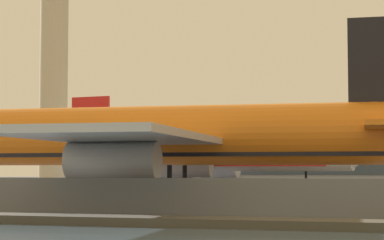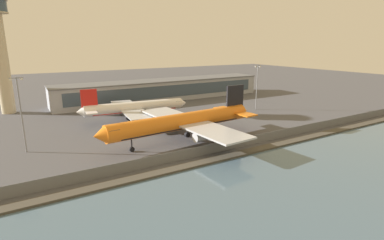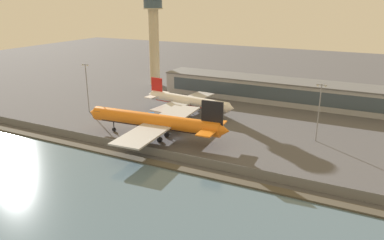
{
  "view_description": "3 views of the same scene",
  "coord_description": "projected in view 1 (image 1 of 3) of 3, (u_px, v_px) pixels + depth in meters",
  "views": [
    {
      "loc": [
        14.7,
        -60.57,
        3.13
      ],
      "look_at": [
        -3.29,
        -1.06,
        7.29
      ],
      "focal_mm": 70.0,
      "sensor_mm": 36.0,
      "label": 1
    },
    {
      "loc": [
        -48.6,
        -76.59,
        27.92
      ],
      "look_at": [
        -2.27,
        0.16,
        5.02
      ],
      "focal_mm": 28.0,
      "sensor_mm": 36.0,
      "label": 2
    },
    {
      "loc": [
        57.39,
        -101.85,
        44.74
      ],
      "look_at": [
        2.11,
        6.25,
        4.99
      ],
      "focal_mm": 35.0,
      "sensor_mm": 36.0,
      "label": 3
    }
  ],
  "objects": [
    {
      "name": "passenger_jet_white_red",
      "position": [
        199.0,
        156.0,
        91.71
      ],
      "size": [
        41.58,
        35.65,
        12.81
      ],
      "color": "white",
      "rests_on": "ground"
    },
    {
      "name": "control_tower",
      "position": [
        54.0,
        47.0,
        141.84
      ],
      "size": [
        10.54,
        10.54,
        46.8
      ],
      "color": "#C6B793",
      "rests_on": "ground"
    },
    {
      "name": "ops_van",
      "position": [
        77.0,
        187.0,
        80.73
      ],
      "size": [
        5.31,
        4.99,
        2.48
      ],
      "color": "#19519E",
      "rests_on": "ground"
    },
    {
      "name": "ground_plane",
      "position": [
        234.0,
        208.0,
        61.88
      ],
      "size": [
        500.0,
        500.0,
        0.0
      ],
      "primitive_type": "plane",
      "color": "#4C4C51"
    },
    {
      "name": "perimeter_fence",
      "position": [
        173.0,
        199.0,
        46.69
      ],
      "size": [
        280.0,
        0.1,
        2.63
      ],
      "color": "slate",
      "rests_on": "ground"
    },
    {
      "name": "cargo_jet_orange",
      "position": [
        148.0,
        138.0,
        61.42
      ],
      "size": [
        52.37,
        45.1,
        15.04
      ],
      "color": "orange",
      "rests_on": "ground"
    },
    {
      "name": "baggage_tug",
      "position": [
        220.0,
        193.0,
        73.75
      ],
      "size": [
        3.53,
        3.19,
        1.8
      ],
      "color": "yellow",
      "rests_on": "ground"
    },
    {
      "name": "shoreline_seawall",
      "position": [
        148.0,
        221.0,
        42.32
      ],
      "size": [
        320.0,
        3.0,
        0.5
      ],
      "color": "#474238",
      "rests_on": "ground"
    }
  ]
}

